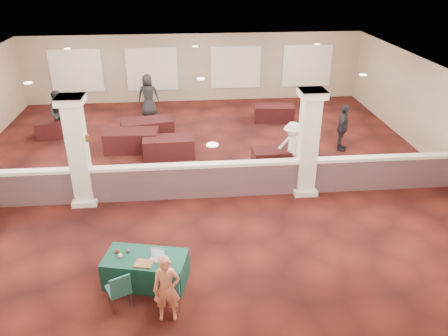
{
  "coord_description": "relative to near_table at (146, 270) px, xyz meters",
  "views": [
    {
      "loc": [
        -0.5,
        -12.85,
        6.57
      ],
      "look_at": [
        0.51,
        -2.0,
        1.17
      ],
      "focal_mm": 35.0,
      "sensor_mm": 36.0,
      "label": 1
    }
  ],
  "objects": [
    {
      "name": "ground",
      "position": [
        1.5,
        5.16,
        -0.34
      ],
      "size": [
        16.0,
        16.0,
        0.0
      ],
      "primitive_type": "plane",
      "color": "#4E1813",
      "rests_on": "ground"
    },
    {
      "name": "wall_back",
      "position": [
        1.5,
        13.16,
        1.26
      ],
      "size": [
        16.0,
        0.04,
        3.2
      ],
      "primitive_type": "cube",
      "color": "gray",
      "rests_on": "ground"
    },
    {
      "name": "wall_front",
      "position": [
        1.5,
        -2.84,
        1.26
      ],
      "size": [
        16.0,
        0.04,
        3.2
      ],
      "primitive_type": "cube",
      "color": "gray",
      "rests_on": "ground"
    },
    {
      "name": "wall_right",
      "position": [
        9.5,
        5.16,
        1.26
      ],
      "size": [
        0.04,
        16.0,
        3.2
      ],
      "primitive_type": "cube",
      "color": "gray",
      "rests_on": "ground"
    },
    {
      "name": "ceiling",
      "position": [
        1.5,
        5.16,
        2.86
      ],
      "size": [
        16.0,
        16.0,
        0.02
      ],
      "primitive_type": "cube",
      "color": "white",
      "rests_on": "wall_back"
    },
    {
      "name": "partition_wall",
      "position": [
        1.5,
        3.66,
        0.23
      ],
      "size": [
        15.6,
        0.28,
        1.1
      ],
      "color": "#573B42",
      "rests_on": "ground"
    },
    {
      "name": "column_left",
      "position": [
        -2.0,
        3.66,
        1.3
      ],
      "size": [
        0.72,
        0.72,
        3.2
      ],
      "color": "silver",
      "rests_on": "ground"
    },
    {
      "name": "column_right",
      "position": [
        4.5,
        3.66,
        1.3
      ],
      "size": [
        0.72,
        0.72,
        3.2
      ],
      "color": "silver",
      "rests_on": "ground"
    },
    {
      "name": "sconce_left",
      "position": [
        -2.28,
        3.66,
        1.66
      ],
      "size": [
        0.12,
        0.12,
        0.18
      ],
      "color": "brown",
      "rests_on": "column_left"
    },
    {
      "name": "sconce_right",
      "position": [
        -1.72,
        3.66,
        1.66
      ],
      "size": [
        0.12,
        0.12,
        0.18
      ],
      "color": "brown",
      "rests_on": "column_left"
    },
    {
      "name": "near_table",
      "position": [
        0.0,
        0.0,
        0.0
      ],
      "size": [
        1.92,
        1.26,
        0.68
      ],
      "primitive_type": "cube",
      "rotation": [
        0.0,
        0.0,
        -0.23
      ],
      "color": "#103D35",
      "rests_on": "ground"
    },
    {
      "name": "conf_chair_main",
      "position": [
        0.5,
        -0.88,
        0.23
      ],
      "size": [
        0.5,
        0.51,
        0.96
      ],
      "rotation": [
        0.0,
        0.0,
        0.05
      ],
      "color": "#1E5358",
      "rests_on": "ground"
    },
    {
      "name": "conf_chair_side",
      "position": [
        -0.46,
        -0.75,
        0.18
      ],
      "size": [
        0.59,
        0.59,
        0.88
      ],
      "rotation": [
        0.0,
        0.0,
        0.44
      ],
      "color": "#1E5358",
      "rests_on": "ground"
    },
    {
      "name": "woman",
      "position": [
        0.5,
        -1.1,
        0.39
      ],
      "size": [
        0.53,
        0.36,
        1.46
      ],
      "primitive_type": "imported",
      "rotation": [
        0.0,
        0.0,
        -0.02
      ],
      "color": "#F8956B",
      "rests_on": "ground"
    },
    {
      "name": "far_table_front_left",
      "position": [
        -1.0,
        7.29,
        0.05
      ],
      "size": [
        1.96,
        1.06,
        0.77
      ],
      "primitive_type": "cube",
      "rotation": [
        0.0,
        0.0,
        -0.06
      ],
      "color": "black",
      "rests_on": "ground"
    },
    {
      "name": "far_table_front_center",
      "position": [
        0.36,
        6.63,
        0.02
      ],
      "size": [
        1.82,
        0.96,
        0.73
      ],
      "primitive_type": "cube",
      "rotation": [
        0.0,
        0.0,
        0.04
      ],
      "color": "black",
      "rests_on": "ground"
    },
    {
      "name": "far_table_front_right",
      "position": [
        4.0,
        5.46,
        -0.02
      ],
      "size": [
        1.64,
        0.89,
        0.65
      ],
      "primitive_type": "cube",
      "rotation": [
        0.0,
        0.0,
        0.06
      ],
      "color": "black",
      "rests_on": "ground"
    },
    {
      "name": "far_table_back_left",
      "position": [
        -4.07,
        9.02,
        -0.01
      ],
      "size": [
        1.75,
        1.1,
        0.66
      ],
      "primitive_type": "cube",
      "rotation": [
        0.0,
        0.0,
        0.19
      ],
      "color": "black",
      "rests_on": "ground"
    },
    {
      "name": "far_table_back_center",
      "position": [
        -0.5,
        8.36,
        0.06
      ],
      "size": [
        2.11,
        1.36,
        0.79
      ],
      "primitive_type": "cube",
      "rotation": [
        0.0,
        0.0,
        0.21
      ],
      "color": "black",
      "rests_on": "ground"
    },
    {
      "name": "far_table_back_right",
      "position": [
        4.81,
        9.95,
        0.0
      ],
      "size": [
        1.75,
        1.0,
        0.68
      ],
      "primitive_type": "cube",
      "rotation": [
        0.0,
        0.0,
        -0.1
      ],
      "color": "black",
      "rests_on": "ground"
    },
    {
      "name": "attendee_a",
      "position": [
        -3.87,
        9.0,
        0.58
      ],
      "size": [
        0.95,
        0.63,
        1.84
      ],
      "primitive_type": "imported",
      "rotation": [
        0.0,
        0.0,
        0.17
      ],
      "color": "black",
      "rests_on": "ground"
    },
    {
      "name": "attendee_b",
      "position": [
        4.44,
        5.16,
        0.51
      ],
      "size": [
        1.09,
        1.15,
        1.7
      ],
      "primitive_type": "imported",
      "rotation": [
        0.0,
        0.0,
        -0.86
      ],
      "color": "white",
      "rests_on": "ground"
    },
    {
      "name": "attendee_c",
      "position": [
        6.66,
        6.66,
        0.53
      ],
      "size": [
        0.91,
        1.13,
        1.74
      ],
      "primitive_type": "imported",
      "rotation": [
        0.0,
        0.0,
        1.07
      ],
      "color": "black",
      "rests_on": "ground"
    },
    {
      "name": "attendee_d",
      "position": [
        -0.6,
        11.15,
        0.59
      ],
      "size": [
        0.92,
        0.51,
        1.85
      ],
      "primitive_type": "imported",
      "rotation": [
        0.0,
        0.0,
        3.16
      ],
      "color": "black",
      "rests_on": "ground"
    },
    {
      "name": "laptop_base",
      "position": [
        0.26,
        -0.11,
        0.35
      ],
      "size": [
        0.35,
        0.28,
        0.02
      ],
      "primitive_type": "cube",
      "rotation": [
        0.0,
        0.0,
        -0.23
      ],
      "color": "silver",
      "rests_on": "near_table"
    },
    {
      "name": "laptop_screen",
      "position": [
        0.28,
        -0.0,
        0.46
      ],
      "size": [
        0.3,
        0.08,
        0.2
      ],
      "primitive_type": "cube",
      "rotation": [
        0.0,
        0.0,
        -0.23
      ],
      "color": "silver",
      "rests_on": "near_table"
    },
    {
      "name": "screen_glow",
      "position": [
        0.28,
        -0.01,
        0.44
      ],
      "size": [
        0.27,
        0.07,
        0.18
      ],
      "primitive_type": "cube",
      "rotation": [
        0.0,
        0.0,
        -0.23
      ],
      "color": "silver",
      "rests_on": "near_table"
    },
    {
      "name": "knitting",
      "position": [
        -0.01,
        -0.24,
        0.35
      ],
      "size": [
        0.42,
        0.36,
        0.03
      ],
      "primitive_type": "cube",
      "rotation": [
        0.0,
        0.0,
        -0.23
      ],
      "color": "orange",
      "rests_on": "near_table"
    },
    {
      "name": "yarn_cream",
      "position": [
        -0.52,
        0.03,
        0.39
      ],
      "size": [
        0.1,
        0.1,
        0.1
      ],
      "primitive_type": "sphere",
      "color": "beige",
      "rests_on": "near_table"
    },
    {
      "name": "yarn_red",
      "position": [
        -0.62,
        0.19,
        0.38
      ],
      "size": [
        0.09,
        0.09,
        0.09
      ],
      "primitive_type": "sphere",
      "color": "maroon",
      "rests_on": "near_table"
    },
    {
      "name": "yarn_grey",
      "position": [
        -0.38,
        0.2,
        0.39
      ],
      "size": [
        0.1,
        0.1,
        0.1
      ],
      "primitive_type": "sphere",
      "color": "#4A4B4F",
      "rests_on": "near_table"
    },
    {
      "name": "scissors",
      "position": [
        0.53,
        -0.39,
        0.34
      ],
      "size": [
        0.11,
        0.05,
        0.01
      ],
      "primitive_type": "cube",
      "rotation": [
        0.0,
        0.0,
        -0.23
      ],
      "color": "#AF1912",
      "rests_on": "near_table"
    }
  ]
}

